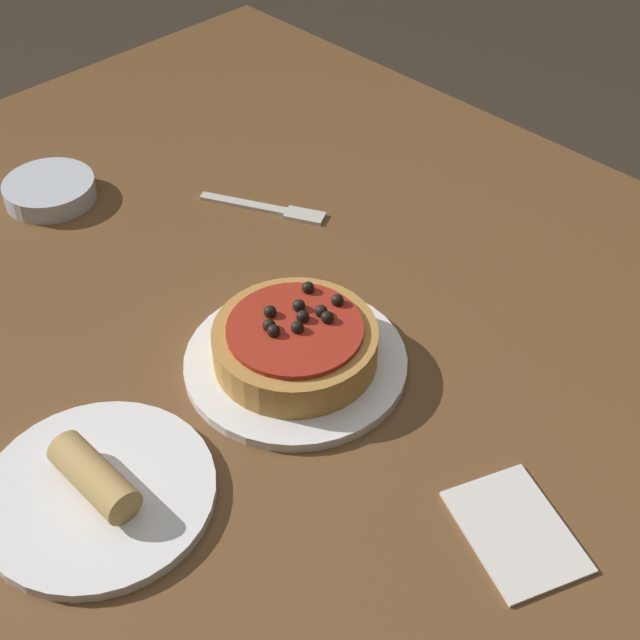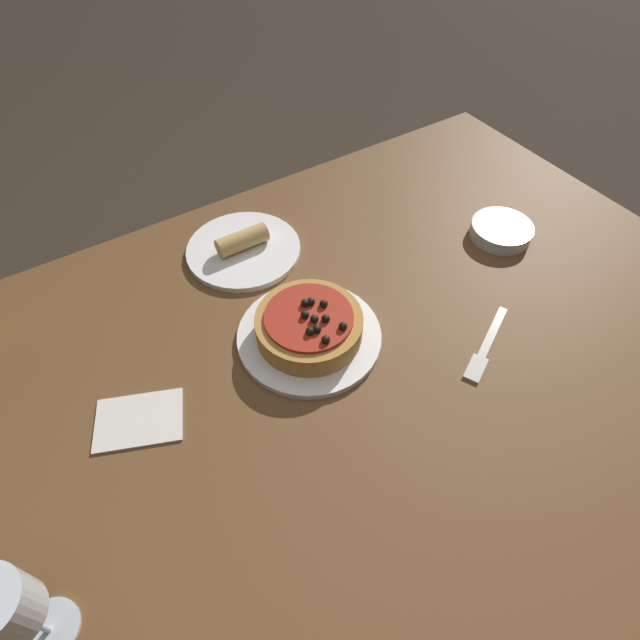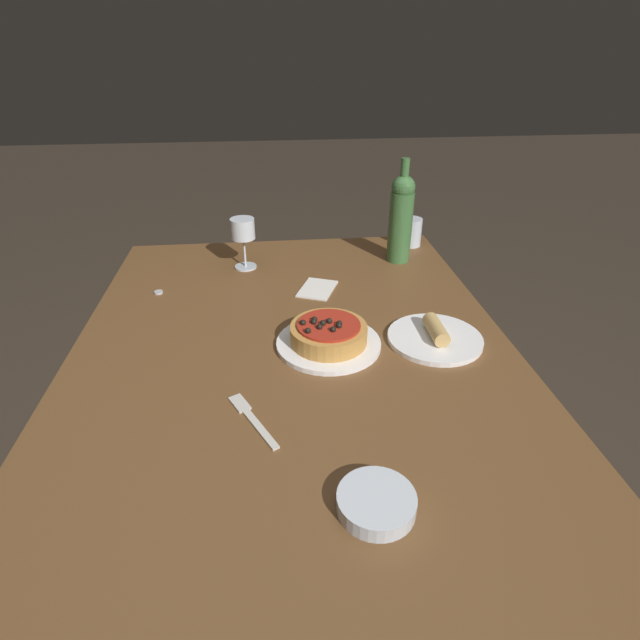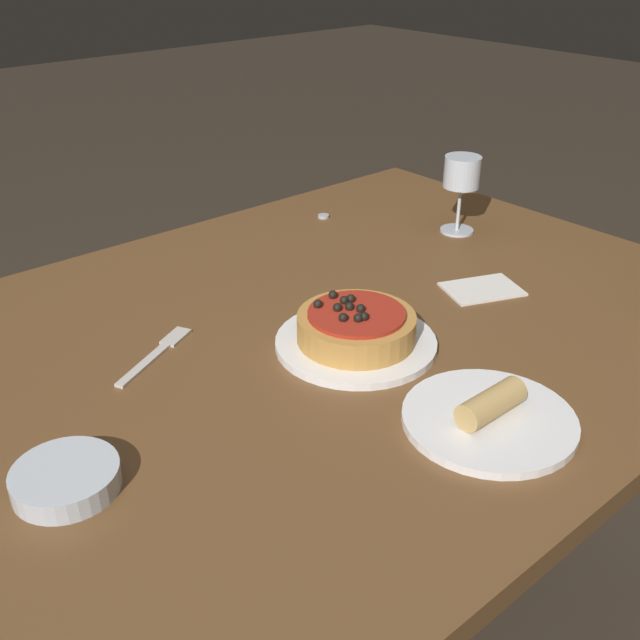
{
  "view_description": "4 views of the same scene",
  "coord_description": "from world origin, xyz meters",
  "px_view_note": "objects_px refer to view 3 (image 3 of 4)",
  "views": [
    {
      "loc": [
        -0.54,
        0.54,
        1.45
      ],
      "look_at": [
        -0.03,
        0.04,
        0.8
      ],
      "focal_mm": 50.0,
      "sensor_mm": 36.0,
      "label": 1
    },
    {
      "loc": [
        -0.3,
        -0.37,
        1.43
      ],
      "look_at": [
        -0.04,
        0.04,
        0.85
      ],
      "focal_mm": 28.0,
      "sensor_mm": 36.0,
      "label": 2
    },
    {
      "loc": [
        0.94,
        -0.04,
        1.39
      ],
      "look_at": [
        -0.09,
        0.07,
        0.79
      ],
      "focal_mm": 28.0,
      "sensor_mm": 36.0,
      "label": 3
    },
    {
      "loc": [
        0.65,
        0.78,
        1.33
      ],
      "look_at": [
        0.02,
        0.06,
        0.81
      ],
      "focal_mm": 42.0,
      "sensor_mm": 36.0,
      "label": 4
    }
  ],
  "objects_px": {
    "water_cup": "(411,232)",
    "side_bowl": "(376,502)",
    "fork": "(251,417)",
    "dining_table": "(296,384)",
    "bottle_cap": "(159,292)",
    "pizza": "(329,333)",
    "side_plate": "(435,337)",
    "wine_bottle": "(401,217)",
    "wine_glass": "(243,232)",
    "dinner_plate": "(329,343)"
  },
  "relations": [
    {
      "from": "wine_glass",
      "to": "bottle_cap",
      "type": "xyz_separation_m",
      "value": [
        0.16,
        -0.24,
        -0.11
      ]
    },
    {
      "from": "side_bowl",
      "to": "wine_bottle",
      "type": "bearing_deg",
      "value": 164.39
    },
    {
      "from": "fork",
      "to": "side_plate",
      "type": "xyz_separation_m",
      "value": [
        -0.23,
        0.43,
        0.01
      ]
    },
    {
      "from": "water_cup",
      "to": "wine_bottle",
      "type": "bearing_deg",
      "value": -30.79
    },
    {
      "from": "wine_glass",
      "to": "dinner_plate",
      "type": "bearing_deg",
      "value": 23.11
    },
    {
      "from": "water_cup",
      "to": "side_bowl",
      "type": "xyz_separation_m",
      "value": [
        1.08,
        -0.34,
        -0.03
      ]
    },
    {
      "from": "water_cup",
      "to": "bottle_cap",
      "type": "bearing_deg",
      "value": -70.18
    },
    {
      "from": "side_bowl",
      "to": "fork",
      "type": "distance_m",
      "value": 0.3
    },
    {
      "from": "bottle_cap",
      "to": "pizza",
      "type": "bearing_deg",
      "value": 54.02
    },
    {
      "from": "pizza",
      "to": "bottle_cap",
      "type": "bearing_deg",
      "value": -125.98
    },
    {
      "from": "wine_glass",
      "to": "wine_bottle",
      "type": "bearing_deg",
      "value": 91.09
    },
    {
      "from": "pizza",
      "to": "fork",
      "type": "xyz_separation_m",
      "value": [
        0.24,
        -0.18,
        -0.03
      ]
    },
    {
      "from": "dining_table",
      "to": "pizza",
      "type": "distance_m",
      "value": 0.14
    },
    {
      "from": "wine_bottle",
      "to": "side_bowl",
      "type": "relative_size",
      "value": 2.61
    },
    {
      "from": "dining_table",
      "to": "bottle_cap",
      "type": "height_order",
      "value": "bottle_cap"
    },
    {
      "from": "wine_bottle",
      "to": "side_bowl",
      "type": "xyz_separation_m",
      "value": [
        0.95,
        -0.27,
        -0.13
      ]
    },
    {
      "from": "pizza",
      "to": "side_plate",
      "type": "xyz_separation_m",
      "value": [
        0.0,
        0.25,
        -0.02
      ]
    },
    {
      "from": "wine_glass",
      "to": "fork",
      "type": "height_order",
      "value": "wine_glass"
    },
    {
      "from": "dining_table",
      "to": "bottle_cap",
      "type": "relative_size",
      "value": 61.01
    },
    {
      "from": "dining_table",
      "to": "wine_bottle",
      "type": "relative_size",
      "value": 4.57
    },
    {
      "from": "water_cup",
      "to": "pizza",
      "type": "bearing_deg",
      "value": -30.36
    },
    {
      "from": "dining_table",
      "to": "side_bowl",
      "type": "height_order",
      "value": "side_bowl"
    },
    {
      "from": "pizza",
      "to": "fork",
      "type": "height_order",
      "value": "pizza"
    },
    {
      "from": "side_plate",
      "to": "bottle_cap",
      "type": "xyz_separation_m",
      "value": [
        -0.33,
        -0.7,
        -0.01
      ]
    },
    {
      "from": "dining_table",
      "to": "fork",
      "type": "distance_m",
      "value": 0.24
    },
    {
      "from": "water_cup",
      "to": "fork",
      "type": "xyz_separation_m",
      "value": [
        0.85,
        -0.53,
        -0.04
      ]
    },
    {
      "from": "dining_table",
      "to": "wine_bottle",
      "type": "bearing_deg",
      "value": 144.88
    },
    {
      "from": "dinner_plate",
      "to": "water_cup",
      "type": "relative_size",
      "value": 2.59
    },
    {
      "from": "wine_glass",
      "to": "dining_table",
      "type": "bearing_deg",
      "value": 13.49
    },
    {
      "from": "pizza",
      "to": "fork",
      "type": "distance_m",
      "value": 0.3
    },
    {
      "from": "dinner_plate",
      "to": "water_cup",
      "type": "bearing_deg",
      "value": 149.66
    },
    {
      "from": "dinner_plate",
      "to": "side_bowl",
      "type": "relative_size",
      "value": 1.99
    },
    {
      "from": "side_bowl",
      "to": "fork",
      "type": "relative_size",
      "value": 0.74
    },
    {
      "from": "pizza",
      "to": "side_bowl",
      "type": "relative_size",
      "value": 1.45
    },
    {
      "from": "dining_table",
      "to": "side_plate",
      "type": "distance_m",
      "value": 0.35
    },
    {
      "from": "dinner_plate",
      "to": "wine_glass",
      "type": "bearing_deg",
      "value": -156.89
    },
    {
      "from": "fork",
      "to": "wine_bottle",
      "type": "bearing_deg",
      "value": -59.76
    },
    {
      "from": "pizza",
      "to": "bottle_cap",
      "type": "relative_size",
      "value": 7.43
    },
    {
      "from": "dinner_plate",
      "to": "water_cup",
      "type": "xyz_separation_m",
      "value": [
        -0.61,
        0.36,
        0.04
      ]
    },
    {
      "from": "pizza",
      "to": "side_plate",
      "type": "height_order",
      "value": "pizza"
    },
    {
      "from": "pizza",
      "to": "dinner_plate",
      "type": "bearing_deg",
      "value": 114.65
    },
    {
      "from": "water_cup",
      "to": "side_bowl",
      "type": "height_order",
      "value": "water_cup"
    },
    {
      "from": "dining_table",
      "to": "wine_bottle",
      "type": "xyz_separation_m",
      "value": [
        -0.52,
        0.36,
        0.22
      ]
    },
    {
      "from": "pizza",
      "to": "wine_bottle",
      "type": "distance_m",
      "value": 0.57
    },
    {
      "from": "wine_bottle",
      "to": "side_bowl",
      "type": "distance_m",
      "value": 1.0
    },
    {
      "from": "pizza",
      "to": "side_bowl",
      "type": "height_order",
      "value": "pizza"
    },
    {
      "from": "fork",
      "to": "dining_table",
      "type": "bearing_deg",
      "value": -52.37
    },
    {
      "from": "wine_bottle",
      "to": "side_plate",
      "type": "bearing_deg",
      "value": -3.43
    },
    {
      "from": "pizza",
      "to": "side_plate",
      "type": "distance_m",
      "value": 0.26
    },
    {
      "from": "dinner_plate",
      "to": "wine_glass",
      "type": "xyz_separation_m",
      "value": [
        -0.48,
        -0.2,
        0.11
      ]
    }
  ]
}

